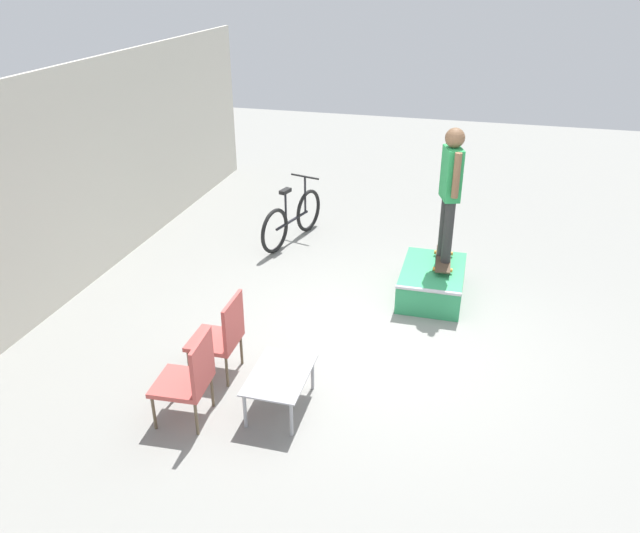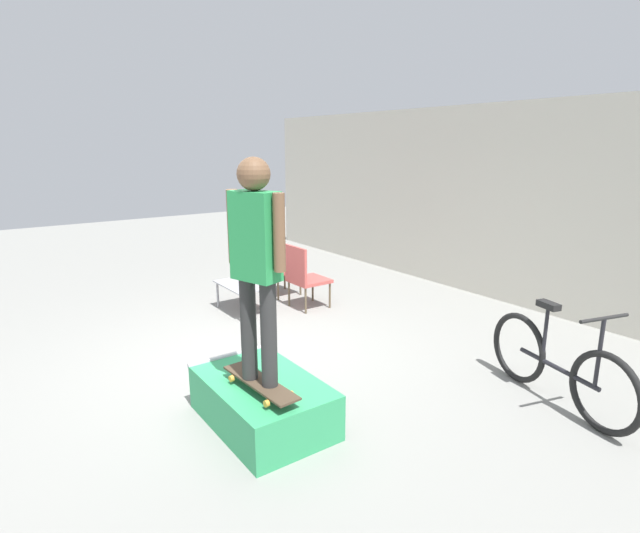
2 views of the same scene
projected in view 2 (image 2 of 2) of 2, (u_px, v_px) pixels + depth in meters
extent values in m
plane|color=gray|center=(252.00, 358.00, 5.73)|extent=(24.00, 24.00, 0.00)
cube|color=beige|center=(490.00, 203.00, 7.76)|extent=(12.00, 0.06, 3.00)
cube|color=#339E60|center=(263.00, 402.00, 4.35)|extent=(1.28, 0.83, 0.41)
cylinder|color=#B7B7BC|center=(230.00, 356.00, 4.81)|extent=(0.05, 0.83, 0.05)
cube|color=#473828|center=(260.00, 382.00, 4.08)|extent=(0.88, 0.25, 0.02)
cylinder|color=gold|center=(291.00, 394.00, 3.96)|extent=(0.06, 0.03, 0.05)
cylinder|color=gold|center=(267.00, 404.00, 3.82)|extent=(0.06, 0.03, 0.05)
cylinder|color=gold|center=(255.00, 371.00, 4.36)|extent=(0.06, 0.03, 0.05)
cylinder|color=gold|center=(231.00, 379.00, 4.22)|extent=(0.06, 0.03, 0.05)
cylinder|color=#2D2D2D|center=(249.00, 329.00, 4.04)|extent=(0.13, 0.13, 0.86)
cylinder|color=#2D2D2D|center=(269.00, 335.00, 3.91)|extent=(0.13, 0.13, 0.86)
cube|color=#28934C|center=(256.00, 236.00, 3.79)|extent=(0.42, 0.31, 0.68)
cylinder|color=brown|center=(233.00, 227.00, 3.92)|extent=(0.09, 0.09, 0.58)
cylinder|color=brown|center=(279.00, 233.00, 3.64)|extent=(0.09, 0.09, 0.58)
sphere|color=brown|center=(254.00, 174.00, 3.68)|extent=(0.25, 0.25, 0.25)
cube|color=#9E9EA3|center=(243.00, 284.00, 7.25)|extent=(0.87, 0.58, 0.02)
cylinder|color=#9E9EA3|center=(218.00, 295.00, 7.47)|extent=(0.04, 0.04, 0.40)
cylinder|color=#9E9EA3|center=(241.00, 308.00, 6.86)|extent=(0.04, 0.04, 0.40)
cylinder|color=#9E9EA3|center=(246.00, 289.00, 7.74)|extent=(0.04, 0.04, 0.40)
cylinder|color=#9E9EA3|center=(271.00, 302.00, 7.13)|extent=(0.04, 0.04, 0.40)
cylinder|color=brown|center=(300.00, 283.00, 8.09)|extent=(0.03, 0.03, 0.39)
cylinder|color=brown|center=(285.00, 278.00, 8.42)|extent=(0.03, 0.03, 0.39)
cylinder|color=brown|center=(278.00, 288.00, 7.82)|extent=(0.03, 0.03, 0.39)
cylinder|color=brown|center=(263.00, 282.00, 8.15)|extent=(0.03, 0.03, 0.39)
cube|color=#B74C47|center=(281.00, 270.00, 8.07)|extent=(0.55, 0.55, 0.05)
cube|color=#B74C47|center=(268.00, 255.00, 7.85)|extent=(0.52, 0.07, 0.52)
cylinder|color=brown|center=(330.00, 295.00, 7.44)|extent=(0.03, 0.03, 0.39)
cylinder|color=brown|center=(313.00, 289.00, 7.79)|extent=(0.03, 0.03, 0.39)
cylinder|color=brown|center=(306.00, 301.00, 7.19)|extent=(0.03, 0.03, 0.39)
cylinder|color=brown|center=(289.00, 294.00, 7.53)|extent=(0.03, 0.03, 0.39)
cube|color=#B74C47|center=(309.00, 280.00, 7.43)|extent=(0.53, 0.53, 0.05)
cube|color=#B74C47|center=(296.00, 264.00, 7.23)|extent=(0.52, 0.05, 0.52)
torus|color=black|center=(605.00, 393.00, 4.18)|extent=(0.71, 0.25, 0.72)
torus|color=black|center=(518.00, 347.00, 5.12)|extent=(0.71, 0.25, 0.72)
cylinder|color=black|center=(557.00, 368.00, 4.65)|extent=(0.90, 0.28, 0.04)
cylinder|color=black|center=(545.00, 334.00, 4.76)|extent=(0.04, 0.04, 0.53)
cube|color=black|center=(548.00, 305.00, 4.69)|extent=(0.24, 0.15, 0.06)
cylinder|color=black|center=(599.00, 353.00, 4.20)|extent=(0.04, 0.04, 0.63)
cylinder|color=black|center=(604.00, 318.00, 4.13)|extent=(0.17, 0.51, 0.03)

